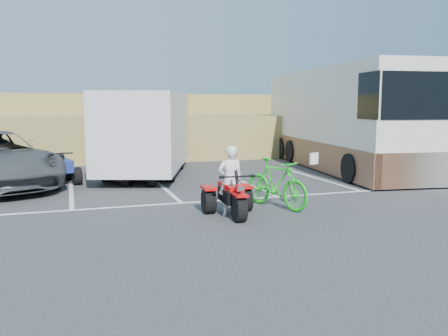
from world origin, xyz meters
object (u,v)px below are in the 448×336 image
object	(u,v)px
rider	(230,181)
quad_atv_green	(142,184)
green_dirt_bike	(276,183)
cargo_trailer	(146,131)
rv_motorhome	(340,126)
quad_atv_blue	(58,184)
red_trike_atv	(232,216)

from	to	relation	value
rider	quad_atv_green	xyz separation A→B (m)	(-1.29, 4.94, -0.80)
green_dirt_bike	quad_atv_green	distance (m)	5.28
cargo_trailer	rv_motorhome	distance (m)	7.78
rider	rv_motorhome	distance (m)	9.63
green_dirt_bike	quad_atv_blue	world-z (taller)	green_dirt_bike
quad_atv_blue	quad_atv_green	world-z (taller)	quad_atv_blue
quad_atv_green	quad_atv_blue	bearing A→B (deg)	-179.70
rider	cargo_trailer	world-z (taller)	cargo_trailer
red_trike_atv	rv_motorhome	distance (m)	9.85
red_trike_atv	rv_motorhome	xyz separation A→B (m)	(6.96, 6.76, 1.68)
red_trike_atv	rider	distance (m)	0.82
red_trike_atv	quad_atv_blue	size ratio (longest dim) A/B	0.96
red_trike_atv	quad_atv_green	xyz separation A→B (m)	(-1.28, 5.09, 0.00)
cargo_trailer	quad_atv_green	distance (m)	2.60
rider	rv_motorhome	world-z (taller)	rv_motorhome
green_dirt_bike	red_trike_atv	bearing A→B (deg)	-179.36
quad_atv_blue	rider	bearing A→B (deg)	-68.88
green_dirt_bike	rv_motorhome	distance (m)	8.46
rv_motorhome	red_trike_atv	bearing A→B (deg)	-128.46
red_trike_atv	cargo_trailer	world-z (taller)	cargo_trailer
red_trike_atv	quad_atv_blue	distance (m)	7.16
green_dirt_bike	quad_atv_green	bearing A→B (deg)	98.28
rv_motorhome	quad_atv_green	bearing A→B (deg)	-161.19
rv_motorhome	quad_atv_green	distance (m)	8.57
rider	green_dirt_bike	world-z (taller)	rider
rv_motorhome	quad_atv_green	world-z (taller)	rv_motorhome
red_trike_atv	green_dirt_bike	bearing A→B (deg)	24.78
rider	green_dirt_bike	bearing A→B (deg)	-160.91
rider	quad_atv_green	world-z (taller)	rider
cargo_trailer	green_dirt_bike	bearing A→B (deg)	-53.50
rider	quad_atv_green	distance (m)	5.17
quad_atv_blue	red_trike_atv	bearing A→B (deg)	-69.59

